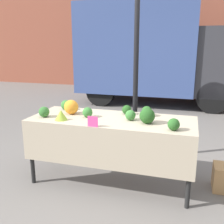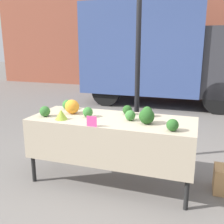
{
  "view_description": "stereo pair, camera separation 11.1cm",
  "coord_description": "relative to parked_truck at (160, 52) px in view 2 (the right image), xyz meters",
  "views": [
    {
      "loc": [
        0.87,
        -2.92,
        1.68
      ],
      "look_at": [
        0.0,
        0.0,
        0.91
      ],
      "focal_mm": 42.0,
      "sensor_mm": 36.0,
      "label": 1
    },
    {
      "loc": [
        0.97,
        -2.89,
        1.68
      ],
      "look_at": [
        0.0,
        0.0,
        0.91
      ],
      "focal_mm": 42.0,
      "sensor_mm": 36.0,
      "label": 2
    }
  ],
  "objects": [
    {
      "name": "orange_cauliflower",
      "position": [
        -0.35,
        -4.93,
        -0.58
      ],
      "size": [
        0.18,
        0.18,
        0.18
      ],
      "color": "orange",
      "rests_on": "market_table"
    },
    {
      "name": "broccoli_head_7",
      "position": [
        0.95,
        -5.23,
        -0.61
      ],
      "size": [
        0.13,
        0.13,
        0.13
      ],
      "color": "#285B23",
      "rests_on": "market_table"
    },
    {
      "name": "broccoli_head_6",
      "position": [
        0.33,
        -4.74,
        -0.61
      ],
      "size": [
        0.12,
        0.12,
        0.12
      ],
      "color": "#23511E",
      "rests_on": "market_table"
    },
    {
      "name": "romanesco_head",
      "position": [
        -0.35,
        -5.22,
        -0.61
      ],
      "size": [
        0.15,
        0.15,
        0.12
      ],
      "color": "#93B238",
      "rests_on": "market_table"
    },
    {
      "name": "broccoli_head_0",
      "position": [
        0.65,
        -5.07,
        -0.59
      ],
      "size": [
        0.18,
        0.18,
        0.18
      ],
      "color": "#23511E",
      "rests_on": "market_table"
    },
    {
      "name": "market_table",
      "position": [
        0.21,
        -5.04,
        -0.78
      ],
      "size": [
        1.99,
        0.79,
        0.83
      ],
      "color": "tan",
      "rests_on": "ground_plane"
    },
    {
      "name": "tent_pole",
      "position": [
        0.34,
        -4.26,
        -0.35
      ],
      "size": [
        0.07,
        0.07,
        2.3
      ],
      "color": "black",
      "rests_on": "ground_plane"
    },
    {
      "name": "parked_truck",
      "position": [
        0.0,
        0.0,
        0.0
      ],
      "size": [
        4.45,
        2.27,
        2.82
      ],
      "color": "#384C84",
      "rests_on": "ground_plane"
    },
    {
      "name": "broccoli_head_5",
      "position": [
        -0.52,
        -4.74,
        -0.61
      ],
      "size": [
        0.14,
        0.14,
        0.14
      ],
      "color": "#387533",
      "rests_on": "market_table"
    },
    {
      "name": "price_sign",
      "position": [
        0.1,
        -5.36,
        -0.61
      ],
      "size": [
        0.12,
        0.01,
        0.12
      ],
      "color": "#EF4793",
      "rests_on": "market_table"
    },
    {
      "name": "ground_plane",
      "position": [
        0.21,
        -4.98,
        -1.5
      ],
      "size": [
        40.0,
        40.0,
        0.0
      ],
      "primitive_type": "plane",
      "color": "slate"
    },
    {
      "name": "broccoli_head_2",
      "position": [
        0.59,
        -4.76,
        -0.61
      ],
      "size": [
        0.13,
        0.13,
        0.13
      ],
      "color": "#285B23",
      "rests_on": "market_table"
    },
    {
      "name": "broccoli_head_1",
      "position": [
        -0.61,
        -5.16,
        -0.61
      ],
      "size": [
        0.13,
        0.13,
        0.13
      ],
      "color": "#336B2D",
      "rests_on": "market_table"
    },
    {
      "name": "broccoli_head_3",
      "position": [
        0.44,
        -4.99,
        -0.61
      ],
      "size": [
        0.12,
        0.12,
        0.12
      ],
      "color": "#387533",
      "rests_on": "market_table"
    },
    {
      "name": "broccoli_head_4",
      "position": [
        -0.1,
        -5.01,
        -0.61
      ],
      "size": [
        0.12,
        0.12,
        0.12
      ],
      "color": "#387533",
      "rests_on": "market_table"
    },
    {
      "name": "building_facade",
      "position": [
        0.21,
        2.89,
        0.94
      ],
      "size": [
        16.0,
        0.6,
        4.87
      ],
      "color": "brown",
      "rests_on": "ground_plane"
    }
  ]
}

